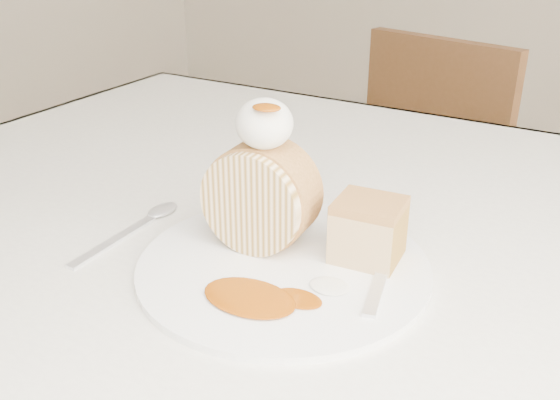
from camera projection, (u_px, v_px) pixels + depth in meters
The scene contains 10 objects.
table at pixel (365, 281), 0.79m from camera, with size 1.40×0.90×0.75m.
chair_far at pixel (449, 170), 1.63m from camera, with size 0.47×0.47×0.82m.
plate at pixel (283, 266), 0.65m from camera, with size 0.30×0.30×0.01m, color white.
roulade_slice at pixel (261, 196), 0.66m from camera, with size 0.11×0.11×0.06m, color beige.
cake_chunk at pixel (368, 234), 0.64m from camera, with size 0.07×0.06×0.06m, color #B47A44.
whipped_cream at pixel (264, 124), 0.62m from camera, with size 0.06×0.06×0.05m, color silver.
caramel_drizzle at pixel (266, 101), 0.59m from camera, with size 0.03×0.02×0.01m, color #8D3D05.
caramel_pool at pixel (249, 297), 0.58m from camera, with size 0.09×0.06×0.00m, color #8D3D05, non-canonical shape.
fork at pixel (380, 279), 0.61m from camera, with size 0.02×0.18×0.00m, color silver.
spoon at pixel (114, 241), 0.70m from camera, with size 0.02×0.16×0.00m, color silver.
Camera 1 is at (0.24, -0.44, 1.09)m, focal length 40.00 mm.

